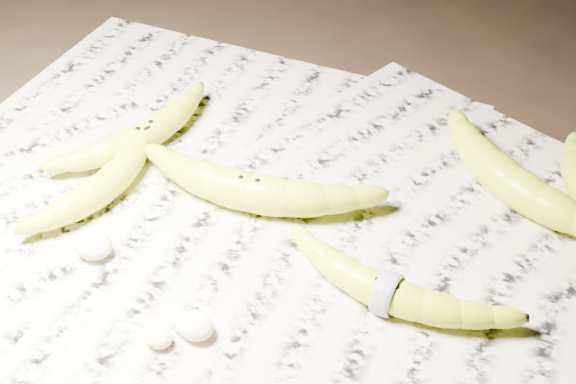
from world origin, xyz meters
The scene contains 11 objects.
ground centered at (0.00, 0.00, 0.00)m, with size 3.00×3.00×0.00m, color black.
newspaper_patch centered at (-0.01, 0.00, 0.00)m, with size 0.90×0.70×0.01m, color beige.
banana_left_a centered at (-0.19, 0.06, 0.02)m, with size 0.19×0.05×0.03m, color gold, non-canonical shape.
banana_left_b centered at (-0.17, -0.02, 0.02)m, with size 0.17×0.05×0.03m, color gold, non-canonical shape.
banana_center centered at (-0.03, 0.05, 0.03)m, with size 0.22×0.07×0.04m, color gold, non-canonical shape.
banana_taped centered at (0.15, 0.00, 0.02)m, with size 0.20×0.05×0.03m, color gold, non-canonical shape.
banana_upper_a centered at (0.18, 0.21, 0.03)m, with size 0.22×0.07×0.04m, color gold, non-canonical shape.
measuring_tape centered at (0.15, 0.00, 0.02)m, with size 0.04×0.04×0.00m, color white.
flesh_chunk_a centered at (-0.12, -0.09, 0.02)m, with size 0.04×0.03×0.02m, color #FBEDC3.
flesh_chunk_b centered at (0.02, -0.12, 0.02)m, with size 0.03×0.03×0.02m, color #FBEDC3.
flesh_chunk_c centered at (0.00, -0.14, 0.02)m, with size 0.03×0.02×0.02m, color #FBEDC3.
Camera 1 is at (0.34, -0.45, 0.55)m, focal length 50.00 mm.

